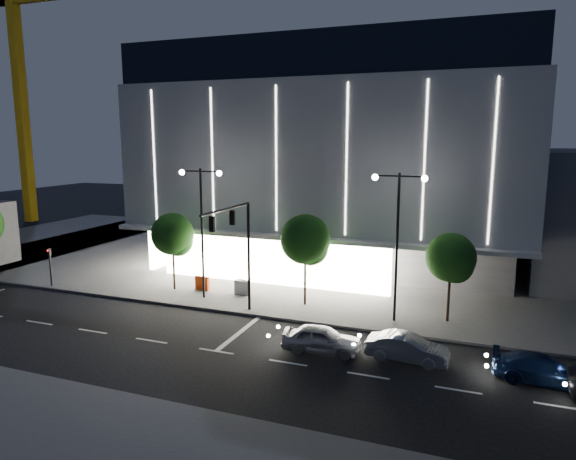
# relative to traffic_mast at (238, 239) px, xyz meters

# --- Properties ---
(ground) EXTENTS (160.00, 160.00, 0.00)m
(ground) POSITION_rel_traffic_mast_xyz_m (-1.00, -3.34, -5.03)
(ground) COLOR black
(ground) RESTS_ON ground
(sidewalk_museum) EXTENTS (70.00, 40.00, 0.15)m
(sidewalk_museum) POSITION_rel_traffic_mast_xyz_m (4.00, 20.66, -4.95)
(sidewalk_museum) COLOR #474747
(sidewalk_museum) RESTS_ON ground
(museum) EXTENTS (30.00, 25.80, 18.00)m
(museum) POSITION_rel_traffic_mast_xyz_m (1.98, 18.97, 4.25)
(museum) COLOR #4C4C51
(museum) RESTS_ON ground
(traffic_mast) EXTENTS (0.33, 5.89, 7.07)m
(traffic_mast) POSITION_rel_traffic_mast_xyz_m (0.00, 0.00, 0.00)
(traffic_mast) COLOR black
(traffic_mast) RESTS_ON ground
(street_lamp_west) EXTENTS (3.16, 0.36, 9.00)m
(street_lamp_west) POSITION_rel_traffic_mast_xyz_m (-4.00, 2.66, 0.93)
(street_lamp_west) COLOR black
(street_lamp_west) RESTS_ON ground
(street_lamp_east) EXTENTS (3.16, 0.36, 9.00)m
(street_lamp_east) POSITION_rel_traffic_mast_xyz_m (9.00, 2.66, 0.93)
(street_lamp_east) COLOR black
(street_lamp_east) RESTS_ON ground
(ped_signal_far) EXTENTS (0.22, 0.24, 3.00)m
(ped_signal_far) POSITION_rel_traffic_mast_xyz_m (-16.00, 1.16, -3.14)
(ped_signal_far) COLOR black
(ped_signal_far) RESTS_ON ground
(tower_crane) EXTENTS (32.00, 2.00, 28.50)m
(tower_crane) POSITION_rel_traffic_mast_xyz_m (-41.92, 24.66, 15.48)
(tower_crane) COLOR gold
(tower_crane) RESTS_ON ground
(tree_left) EXTENTS (3.02, 3.02, 5.72)m
(tree_left) POSITION_rel_traffic_mast_xyz_m (-6.97, 3.68, -0.99)
(tree_left) COLOR black
(tree_left) RESTS_ON ground
(tree_mid) EXTENTS (3.25, 3.25, 6.15)m
(tree_mid) POSITION_rel_traffic_mast_xyz_m (3.03, 3.68, -0.69)
(tree_mid) COLOR black
(tree_mid) RESTS_ON ground
(tree_right) EXTENTS (2.91, 2.91, 5.51)m
(tree_right) POSITION_rel_traffic_mast_xyz_m (12.03, 3.68, -1.14)
(tree_right) COLOR black
(tree_right) RESTS_ON ground
(car_lead) EXTENTS (4.25, 2.01, 1.41)m
(car_lead) POSITION_rel_traffic_mast_xyz_m (6.16, -2.99, -4.32)
(car_lead) COLOR #9D9EA4
(car_lead) RESTS_ON ground
(car_second) EXTENTS (4.13, 1.67, 1.33)m
(car_second) POSITION_rel_traffic_mast_xyz_m (10.45, -2.54, -4.36)
(car_second) COLOR #B3B7BC
(car_second) RESTS_ON ground
(car_third) EXTENTS (4.37, 1.96, 1.25)m
(car_third) POSITION_rel_traffic_mast_xyz_m (16.52, -2.71, -4.40)
(car_third) COLOR navy
(car_third) RESTS_ON ground
(barrier_a) EXTENTS (1.12, 0.36, 1.00)m
(barrier_a) POSITION_rel_traffic_mast_xyz_m (-4.99, 4.17, -4.38)
(barrier_a) COLOR #FF430E
(barrier_a) RESTS_ON sidewalk_museum
(barrier_b) EXTENTS (1.12, 0.36, 1.00)m
(barrier_b) POSITION_rel_traffic_mast_xyz_m (-1.84, 4.17, -4.38)
(barrier_b) COLOR #B8B8B8
(barrier_b) RESTS_ON sidewalk_museum
(barrier_c) EXTENTS (1.11, 0.65, 1.00)m
(barrier_c) POSITION_rel_traffic_mast_xyz_m (-1.73, 4.31, -4.38)
(barrier_c) COLOR #CA4B0B
(barrier_c) RESTS_ON sidewalk_museum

